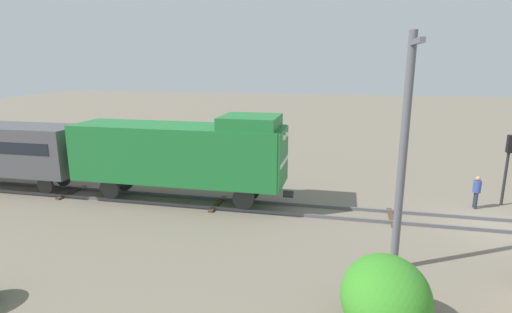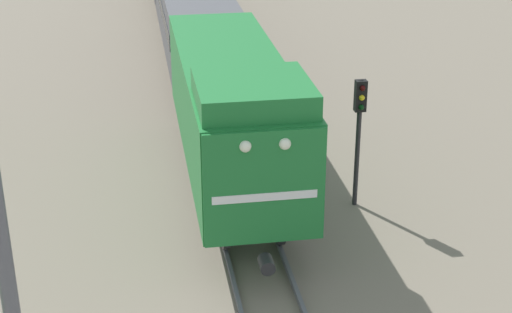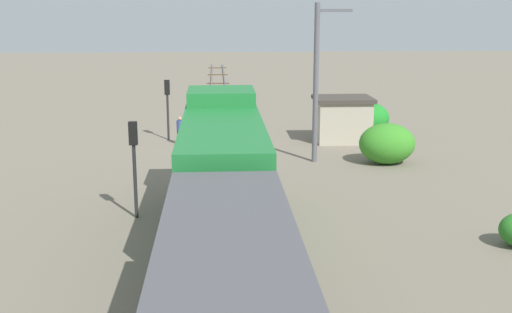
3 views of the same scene
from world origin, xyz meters
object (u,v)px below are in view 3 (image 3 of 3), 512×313
(locomotive, at_px, (222,156))
(relay_hut, at_px, (343,119))
(worker_near_track, at_px, (180,128))
(traffic_signal_near, at_px, (167,98))
(catenary_mast, at_px, (317,79))
(traffic_signal_mid, at_px, (134,151))

(locomotive, bearing_deg, relay_hut, -116.10)
(locomotive, height_order, worker_near_track, locomotive)
(traffic_signal_near, distance_m, worker_near_track, 2.35)
(traffic_signal_near, bearing_deg, worker_near_track, 117.82)
(catenary_mast, relative_size, relay_hut, 2.37)
(traffic_signal_near, height_order, worker_near_track, traffic_signal_near)
(catenary_mast, height_order, relay_hut, catenary_mast)
(locomotive, bearing_deg, catenary_mast, -116.43)
(locomotive, xyz_separation_m, traffic_signal_mid, (3.40, -1.36, -0.09))
(locomotive, distance_m, traffic_signal_mid, 3.66)
(worker_near_track, xyz_separation_m, relay_hut, (-9.90, -0.37, 0.40))
(traffic_signal_near, xyz_separation_m, worker_near_track, (-0.80, 1.52, -1.61))
(traffic_signal_mid, xyz_separation_m, worker_near_track, (-1.00, -13.58, -1.69))
(worker_near_track, height_order, relay_hut, relay_hut)
(relay_hut, bearing_deg, traffic_signal_near, -6.13)
(locomotive, relative_size, worker_near_track, 6.82)
(catenary_mast, bearing_deg, worker_near_track, -32.57)
(locomotive, height_order, traffic_signal_near, locomotive)
(traffic_signal_near, xyz_separation_m, catenary_mast, (-8.26, 6.28, 1.79))
(relay_hut, bearing_deg, traffic_signal_mid, 52.00)
(traffic_signal_near, bearing_deg, traffic_signal_mid, 89.24)
(locomotive, xyz_separation_m, relay_hut, (-7.50, -15.31, -1.38))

